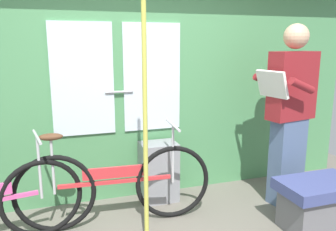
% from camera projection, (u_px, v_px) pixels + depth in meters
% --- Properties ---
extents(train_door_wall, '(5.10, 0.28, 2.25)m').
position_uv_depth(train_door_wall, '(137.00, 88.00, 3.53)').
color(train_door_wall, '#4C8C56').
rests_on(train_door_wall, ground_plane).
extents(bicycle_leaning_behind, '(1.76, 0.44, 0.91)m').
position_uv_depth(bicycle_leaning_behind, '(115.00, 185.00, 3.06)').
color(bicycle_leaning_behind, black).
rests_on(bicycle_leaning_behind, ground_plane).
extents(passenger_reading_newspaper, '(0.62, 0.57, 1.81)m').
position_uv_depth(passenger_reading_newspaper, '(290.00, 112.00, 3.39)').
color(passenger_reading_newspaper, slate).
rests_on(passenger_reading_newspaper, ground_plane).
extents(trash_bin_by_wall, '(0.38, 0.28, 0.62)m').
position_uv_depth(trash_bin_by_wall, '(159.00, 171.00, 3.57)').
color(trash_bin_by_wall, gray).
rests_on(trash_bin_by_wall, ground_plane).
extents(handrail_pole, '(0.04, 0.04, 2.21)m').
position_uv_depth(handrail_pole, '(145.00, 115.00, 2.54)').
color(handrail_pole, '#C6C14C').
rests_on(handrail_pole, ground_plane).
extents(bench_seat_corner, '(0.70, 0.44, 0.45)m').
position_uv_depth(bench_seat_corner, '(318.00, 203.00, 3.01)').
color(bench_seat_corner, '#3D477F').
rests_on(bench_seat_corner, ground_plane).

